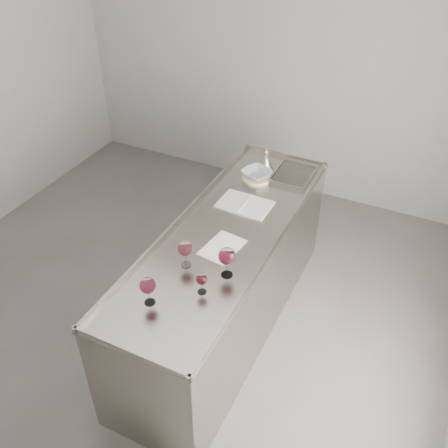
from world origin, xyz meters
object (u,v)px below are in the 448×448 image
at_px(wine_glass_small, 202,280).
at_px(ceramic_bowl, 257,174).
at_px(counter, 226,280).
at_px(wine_glass_middle, 185,249).
at_px(wine_glass_right, 227,257).
at_px(wine_funnel, 266,164).
at_px(notebook, 245,204).
at_px(wine_glass_left, 148,286).

relative_size(wine_glass_small, ceramic_bowl, 0.63).
bearing_deg(counter, wine_glass_middle, -100.47).
relative_size(wine_glass_right, wine_funnel, 0.99).
xyz_separation_m(counter, wine_glass_small, (0.13, -0.61, 0.57)).
bearing_deg(notebook, wine_glass_right, -72.74).
bearing_deg(wine_glass_middle, wine_glass_small, -39.61).
xyz_separation_m(counter, wine_glass_left, (-0.11, -0.82, 0.60)).
distance_m(wine_glass_middle, wine_glass_small, 0.27).
height_order(wine_glass_middle, wine_funnel, wine_funnel).
bearing_deg(wine_glass_small, wine_funnel, 97.30).
relative_size(wine_glass_middle, wine_glass_right, 0.89).
xyz_separation_m(wine_glass_small, notebook, (-0.15, 0.96, -0.09)).
bearing_deg(ceramic_bowl, wine_glass_small, -81.15).
bearing_deg(wine_glass_small, ceramic_bowl, 98.85).
height_order(counter, ceramic_bowl, ceramic_bowl).
bearing_deg(wine_glass_left, counter, 82.31).
xyz_separation_m(wine_glass_middle, wine_funnel, (0.02, 1.33, -0.07)).
relative_size(counter, wine_funnel, 11.25).
distance_m(wine_glass_right, notebook, 0.80).
bearing_deg(wine_glass_middle, ceramic_bowl, 90.14).
bearing_deg(wine_funnel, wine_glass_small, -82.70).
relative_size(notebook, ceramic_bowl, 1.79).
relative_size(wine_glass_right, ceramic_bowl, 0.95).
xyz_separation_m(wine_glass_middle, wine_glass_small, (0.21, -0.17, -0.04)).
relative_size(counter, ceramic_bowl, 10.74).
bearing_deg(wine_glass_middle, wine_funnel, 89.31).
relative_size(wine_glass_middle, wine_funnel, 0.89).
distance_m(counter, wine_glass_middle, 0.75).
bearing_deg(wine_glass_small, notebook, 98.55).
bearing_deg(wine_funnel, wine_glass_middle, -90.69).
distance_m(wine_glass_middle, wine_funnel, 1.33).
xyz_separation_m(wine_glass_left, wine_glass_right, (0.31, 0.42, 0.02)).
relative_size(counter, wine_glass_left, 12.71).
xyz_separation_m(wine_glass_middle, ceramic_bowl, (-0.00, 1.19, -0.09)).
height_order(wine_glass_left, wine_funnel, wine_funnel).
xyz_separation_m(counter, notebook, (-0.02, 0.36, 0.47)).
height_order(counter, wine_funnel, wine_funnel).
bearing_deg(wine_glass_left, wine_glass_middle, 85.49).
xyz_separation_m(ceramic_bowl, wine_funnel, (0.02, 0.14, 0.02)).
relative_size(counter, notebook, 6.02).
bearing_deg(wine_funnel, notebook, -84.96).
height_order(ceramic_bowl, wine_funnel, wine_funnel).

